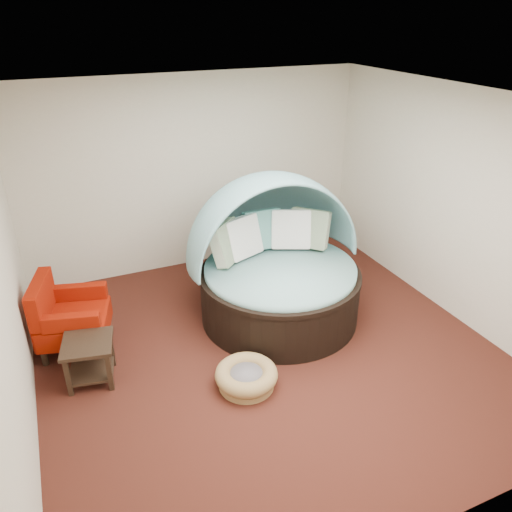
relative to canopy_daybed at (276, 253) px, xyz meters
name	(u,v)px	position (x,y,z in m)	size (l,w,h in m)	color
floor	(268,350)	(-0.43, -0.71, -0.85)	(5.00, 5.00, 0.00)	#491D15
wall_back	(196,174)	(-0.43, 1.79, 0.55)	(5.00, 5.00, 0.00)	beige
wall_front	(438,396)	(-0.43, -3.21, 0.55)	(5.00, 5.00, 0.00)	beige
wall_left	(4,290)	(-2.93, -0.71, 0.55)	(5.00, 5.00, 0.00)	beige
wall_right	(456,206)	(2.07, -0.71, 0.55)	(5.00, 5.00, 0.00)	beige
ceiling	(271,101)	(-0.43, -0.71, 1.95)	(5.00, 5.00, 0.00)	white
canopy_daybed	(276,253)	(0.00, 0.00, 0.00)	(2.18, 2.04, 1.83)	black
pet_basket	(246,376)	(-0.89, -1.16, -0.73)	(0.79, 0.79, 0.23)	olive
red_armchair	(68,316)	(-2.49, 0.28, -0.44)	(0.93, 0.93, 0.89)	black
side_table	(89,356)	(-2.36, -0.42, -0.53)	(0.60, 0.60, 0.48)	black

